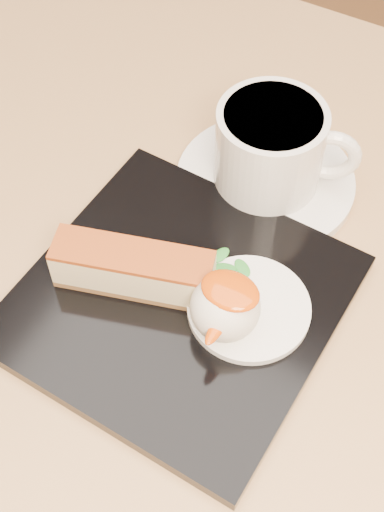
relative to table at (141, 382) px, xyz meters
The scene contains 9 objects.
table is the anchor object (origin of this frame).
dessert_plate 0.17m from the table, 13.89° to the left, with size 0.22×0.22×0.01m, color black.
cheesecake 0.19m from the table, 53.56° to the left, with size 0.12×0.06×0.04m.
cream_smear 0.19m from the table, 15.49° to the left, with size 0.09×0.09×0.01m, color white.
ice_cream_scoop 0.21m from the table, ahead, with size 0.05×0.05×0.05m, color white.
mango_sauce 0.23m from the table, ahead, with size 0.04×0.03×0.01m, color #D74806.
mint_sprig 0.19m from the table, 40.06° to the left, with size 0.04×0.03×0.00m.
saucer 0.22m from the table, 73.88° to the left, with size 0.15×0.15×0.01m, color white.
coffee_cup 0.26m from the table, 73.21° to the left, with size 0.11×0.09×0.07m.
Camera 1 is at (0.18, -0.23, 1.18)m, focal length 50.00 mm.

